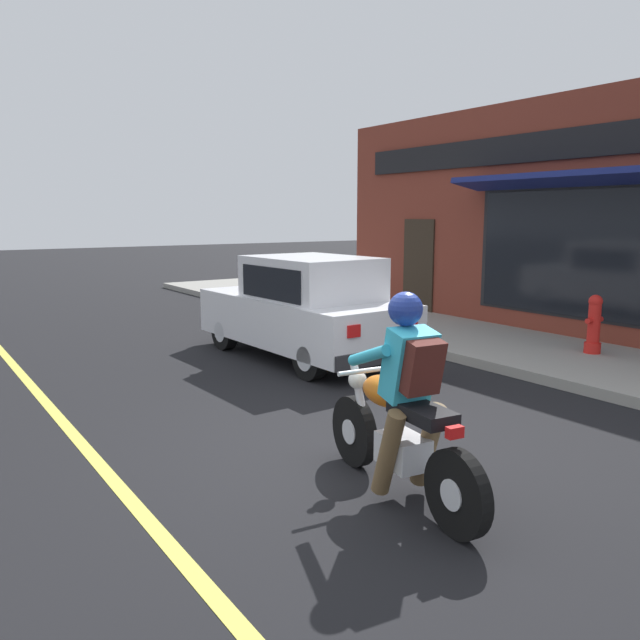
% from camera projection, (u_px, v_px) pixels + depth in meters
% --- Properties ---
extents(ground_plane, '(80.00, 80.00, 0.00)m').
position_uv_depth(ground_plane, '(334.00, 458.00, 5.66)').
color(ground_plane, black).
extents(sidewalk_curb, '(2.60, 22.00, 0.14)m').
position_uv_depth(sidewalk_curb, '(464.00, 338.00, 10.87)').
color(sidewalk_curb, gray).
rests_on(sidewalk_curb, ground).
extents(lane_stripe, '(0.12, 19.80, 0.01)m').
position_uv_depth(lane_stripe, '(51.00, 409.00, 7.09)').
color(lane_stripe, '#D1C64C').
rests_on(lane_stripe, ground).
extents(storefront_building, '(1.25, 9.77, 4.20)m').
position_uv_depth(storefront_building, '(535.00, 219.00, 11.23)').
color(storefront_building, maroon).
rests_on(storefront_building, ground).
extents(motorcycle_with_rider, '(0.63, 2.02, 1.62)m').
position_uv_depth(motorcycle_with_rider, '(402.00, 414.00, 4.77)').
color(motorcycle_with_rider, black).
rests_on(motorcycle_with_rider, ground).
extents(car_hatchback, '(1.76, 3.83, 1.57)m').
position_uv_depth(car_hatchback, '(305.00, 309.00, 9.55)').
color(car_hatchback, black).
rests_on(car_hatchback, ground).
extents(fire_hydrant, '(0.36, 0.24, 0.88)m').
position_uv_depth(fire_hydrant, '(594.00, 325.00, 9.28)').
color(fire_hydrant, red).
rests_on(fire_hydrant, sidewalk_curb).
extents(traffic_cone, '(0.36, 0.36, 0.60)m').
position_uv_depth(traffic_cone, '(352.00, 292.00, 14.40)').
color(traffic_cone, black).
rests_on(traffic_cone, sidewalk_curb).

